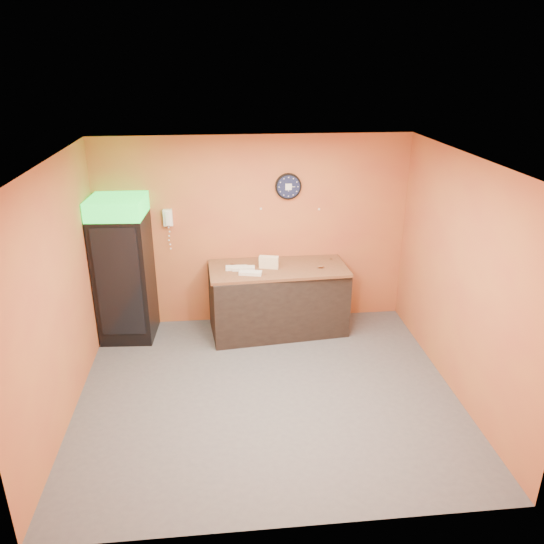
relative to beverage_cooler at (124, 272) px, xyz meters
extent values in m
plane|color=#47474C|center=(1.85, -1.60, -1.01)|extent=(4.50, 4.50, 0.00)
cube|color=#BC6F35|center=(1.85, 0.40, 0.39)|extent=(4.50, 0.02, 2.80)
cube|color=#BC6F35|center=(-0.40, -1.60, 0.39)|extent=(0.02, 4.00, 2.80)
cube|color=#BC6F35|center=(4.10, -1.60, 0.39)|extent=(0.02, 4.00, 2.80)
cube|color=white|center=(1.85, -1.60, 1.79)|extent=(4.50, 4.00, 0.02)
cube|color=black|center=(0.00, 0.05, -0.11)|extent=(0.77, 0.77, 1.80)
cube|color=#19D834|center=(0.00, 0.05, 0.92)|extent=(0.77, 0.77, 0.26)
cube|color=black|center=(0.02, -0.32, -0.03)|extent=(0.60, 0.06, 1.54)
cube|color=black|center=(2.15, -0.03, -0.52)|extent=(2.01, 1.05, 0.97)
cylinder|color=black|center=(2.34, 0.37, 1.07)|extent=(0.38, 0.05, 0.38)
cylinder|color=#0F1433|center=(2.34, 0.34, 1.07)|extent=(0.32, 0.01, 0.32)
cube|color=white|center=(2.34, 0.34, 1.07)|extent=(0.09, 0.00, 0.09)
cube|color=white|center=(0.62, 0.35, 0.66)|extent=(0.13, 0.07, 0.24)
cube|color=white|center=(0.62, 0.30, 0.66)|extent=(0.05, 0.04, 0.19)
cube|color=brown|center=(2.15, -0.03, -0.02)|extent=(1.99, 0.98, 0.04)
cube|color=beige|center=(2.02, -0.05, 0.03)|extent=(0.29, 0.16, 0.06)
cube|color=beige|center=(2.02, -0.05, 0.09)|extent=(0.29, 0.16, 0.06)
cube|color=beige|center=(2.02, -0.05, 0.15)|extent=(0.29, 0.16, 0.06)
cube|color=silver|center=(1.66, -0.09, 0.02)|extent=(0.32, 0.14, 0.04)
cube|color=silver|center=(1.74, -0.27, 0.02)|extent=(0.33, 0.19, 0.04)
cube|color=silver|center=(1.56, -0.06, 0.02)|extent=(0.31, 0.13, 0.04)
cylinder|color=silver|center=(2.15, 0.06, 0.03)|extent=(0.06, 0.06, 0.06)
camera|label=1|loc=(1.35, -6.98, 2.78)|focal=35.00mm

